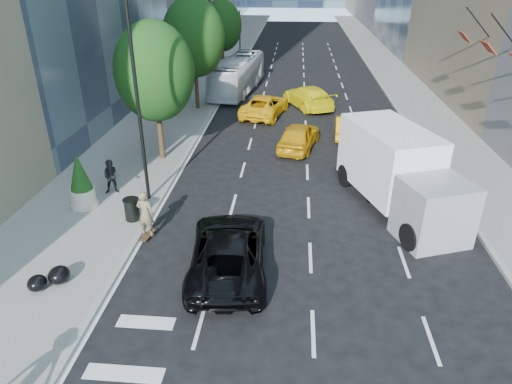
# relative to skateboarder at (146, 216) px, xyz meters

# --- Properties ---
(ground) EXTENTS (160.00, 160.00, 0.00)m
(ground) POSITION_rel_skateboarder_xyz_m (5.60, -0.86, -0.98)
(ground) COLOR black
(ground) RESTS_ON ground
(sidewalk_left) EXTENTS (6.00, 120.00, 0.15)m
(sidewalk_left) POSITION_rel_skateboarder_xyz_m (-3.40, 29.14, -0.91)
(sidewalk_left) COLOR slate
(sidewalk_left) RESTS_ON ground
(sidewalk_right) EXTENTS (4.00, 120.00, 0.15)m
(sidewalk_right) POSITION_rel_skateboarder_xyz_m (15.60, 29.14, -0.91)
(sidewalk_right) COLOR slate
(sidewalk_right) RESTS_ON ground
(lamp_near) EXTENTS (2.13, 0.22, 10.00)m
(lamp_near) POSITION_rel_skateboarder_xyz_m (-0.72, 3.14, 4.83)
(lamp_near) COLOR black
(lamp_near) RESTS_ON sidewalk_left
(lamp_far) EXTENTS (2.13, 0.22, 10.00)m
(lamp_far) POSITION_rel_skateboarder_xyz_m (-0.72, 21.14, 4.83)
(lamp_far) COLOR black
(lamp_far) RESTS_ON sidewalk_left
(tree_near) EXTENTS (4.20, 4.20, 7.46)m
(tree_near) POSITION_rel_skateboarder_xyz_m (-1.60, 8.14, 3.99)
(tree_near) COLOR #332113
(tree_near) RESTS_ON sidewalk_left
(tree_mid) EXTENTS (4.50, 4.50, 7.99)m
(tree_mid) POSITION_rel_skateboarder_xyz_m (-1.60, 18.14, 4.33)
(tree_mid) COLOR #332113
(tree_mid) RESTS_ON sidewalk_left
(tree_far) EXTENTS (3.90, 3.90, 6.92)m
(tree_far) POSITION_rel_skateboarder_xyz_m (-1.60, 31.14, 3.64)
(tree_far) COLOR #332113
(tree_far) RESTS_ON sidewalk_left
(traffic_signal) EXTENTS (2.48, 0.53, 5.20)m
(traffic_signal) POSITION_rel_skateboarder_xyz_m (-0.80, 39.14, 3.25)
(traffic_signal) COLOR black
(traffic_signal) RESTS_ON sidewalk_left
(facade_flags) EXTENTS (1.85, 13.30, 2.05)m
(facade_flags) POSITION_rel_skateboarder_xyz_m (16.24, 9.14, 5.20)
(facade_flags) COLOR black
(facade_flags) RESTS_ON ground
(skateboarder) EXTENTS (0.79, 0.60, 1.97)m
(skateboarder) POSITION_rel_skateboarder_xyz_m (0.00, 0.00, 0.00)
(skateboarder) COLOR #6E6345
(skateboarder) RESTS_ON ground
(black_sedan_lincoln) EXTENTS (3.15, 5.99, 1.61)m
(black_sedan_lincoln) POSITION_rel_skateboarder_xyz_m (3.60, -1.86, -0.18)
(black_sedan_lincoln) COLOR black
(black_sedan_lincoln) RESTS_ON ground
(black_sedan_mercedes) EXTENTS (3.78, 5.63, 1.51)m
(black_sedan_mercedes) POSITION_rel_skateboarder_xyz_m (9.80, 5.61, -0.23)
(black_sedan_mercedes) COLOR black
(black_sedan_mercedes) RESTS_ON ground
(taxi_a) EXTENTS (2.87, 4.97, 1.59)m
(taxi_a) POSITION_rel_skateboarder_xyz_m (6.10, 10.64, -0.19)
(taxi_a) COLOR #D1930B
(taxi_a) RESTS_ON ground
(taxi_b) EXTENTS (1.68, 4.20, 1.36)m
(taxi_b) POSITION_rel_skateboarder_xyz_m (9.18, 13.14, -0.31)
(taxi_b) COLOR #FFA80D
(taxi_b) RESTS_ON ground
(taxi_c) EXTENTS (3.67, 5.95, 1.54)m
(taxi_c) POSITION_rel_skateboarder_xyz_m (3.60, 17.14, -0.22)
(taxi_c) COLOR yellow
(taxi_c) RESTS_ON ground
(taxi_d) EXTENTS (4.46, 6.10, 1.64)m
(taxi_d) POSITION_rel_skateboarder_xyz_m (6.80, 19.64, -0.16)
(taxi_d) COLOR #FFEB0D
(taxi_d) RESTS_ON ground
(city_bus) EXTENTS (3.78, 10.82, 2.95)m
(city_bus) POSITION_rel_skateboarder_xyz_m (0.80, 24.04, 0.49)
(city_bus) COLOR white
(city_bus) RESTS_ON ground
(box_truck) EXTENTS (4.97, 7.84, 3.53)m
(box_truck) POSITION_rel_skateboarder_xyz_m (10.49, 3.46, 0.81)
(box_truck) COLOR white
(box_truck) RESTS_ON ground
(pedestrian_a) EXTENTS (0.97, 0.84, 1.68)m
(pedestrian_a) POSITION_rel_skateboarder_xyz_m (-2.75, 3.59, 0.01)
(pedestrian_a) COLOR black
(pedestrian_a) RESTS_ON sidewalk_left
(pedestrian_b) EXTENTS (1.20, 0.82, 1.89)m
(pedestrian_b) POSITION_rel_skateboarder_xyz_m (-5.60, 16.31, 0.11)
(pedestrian_b) COLOR black
(pedestrian_b) RESTS_ON sidewalk_left
(trash_can) EXTENTS (0.62, 0.62, 0.94)m
(trash_can) POSITION_rel_skateboarder_xyz_m (-1.00, 1.14, -0.37)
(trash_can) COLOR black
(trash_can) RESTS_ON sidewalk_left
(planter_shrub) EXTENTS (1.08, 1.08, 2.59)m
(planter_shrub) POSITION_rel_skateboarder_xyz_m (-3.58, 2.14, 0.40)
(planter_shrub) COLOR beige
(planter_shrub) RESTS_ON sidewalk_left
(garbage_bags) EXTENTS (1.23, 1.19, 0.61)m
(garbage_bags) POSITION_rel_skateboarder_xyz_m (-2.31, -3.50, -0.55)
(garbage_bags) COLOR black
(garbage_bags) RESTS_ON sidewalk_left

